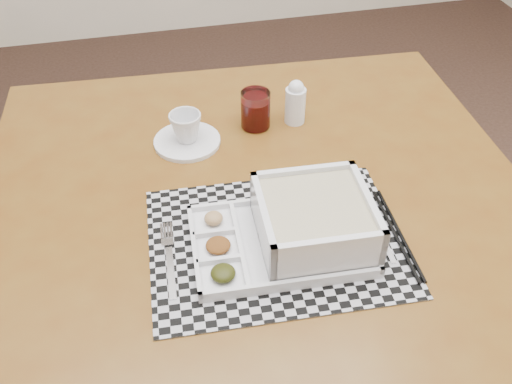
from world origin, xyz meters
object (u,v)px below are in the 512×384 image
dining_table (261,235)px  creamer_bottle (295,102)px  cup (186,127)px  juice_glass (256,111)px  serving_tray (306,226)px

dining_table → creamer_bottle: bearing=61.0°
cup → dining_table: bearing=-42.5°
creamer_bottle → dining_table: bearing=-119.0°
dining_table → juice_glass: 0.30m
juice_glass → cup: bearing=-169.7°
serving_tray → cup: size_ratio=4.63×
cup → creamer_bottle: 0.26m
serving_tray → cup: serving_tray is taller
serving_tray → creamer_bottle: size_ratio=3.06×
dining_table → cup: 0.29m
juice_glass → creamer_bottle: (0.09, -0.00, 0.01)m
dining_table → serving_tray: bearing=-66.1°
serving_tray → creamer_bottle: creamer_bottle is taller
dining_table → serving_tray: (0.05, -0.12, 0.13)m
serving_tray → creamer_bottle: (0.09, 0.39, 0.01)m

